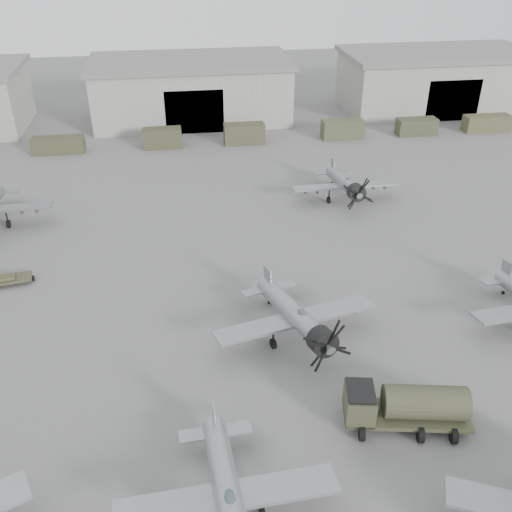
{
  "coord_description": "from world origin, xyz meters",
  "views": [
    {
      "loc": [
        -3.12,
        -23.29,
        26.48
      ],
      "look_at": [
        2.8,
        16.26,
        2.5
      ],
      "focal_mm": 40.0,
      "sensor_mm": 36.0,
      "label": 1
    }
  ],
  "objects_px": {
    "aircraft_near_1": "(228,498)",
    "aircraft_far_1": "(346,184)",
    "aircraft_mid_2": "(298,318)",
    "fuel_tanker": "(406,404)"
  },
  "relations": [
    {
      "from": "aircraft_near_1",
      "to": "aircraft_far_1",
      "type": "distance_m",
      "value": 39.22
    },
    {
      "from": "aircraft_mid_2",
      "to": "aircraft_far_1",
      "type": "relative_size",
      "value": 1.07
    },
    {
      "from": "aircraft_mid_2",
      "to": "fuel_tanker",
      "type": "bearing_deg",
      "value": -74.52
    },
    {
      "from": "aircraft_mid_2",
      "to": "aircraft_far_1",
      "type": "distance_m",
      "value": 24.29
    },
    {
      "from": "aircraft_near_1",
      "to": "aircraft_mid_2",
      "type": "height_order",
      "value": "aircraft_mid_2"
    },
    {
      "from": "aircraft_mid_2",
      "to": "aircraft_far_1",
      "type": "bearing_deg",
      "value": 52.23
    },
    {
      "from": "aircraft_near_1",
      "to": "fuel_tanker",
      "type": "distance_m",
      "value": 12.18
    },
    {
      "from": "aircraft_mid_2",
      "to": "aircraft_far_1",
      "type": "xyz_separation_m",
      "value": [
        9.94,
        22.17,
        -0.11
      ]
    },
    {
      "from": "aircraft_near_1",
      "to": "fuel_tanker",
      "type": "bearing_deg",
      "value": 21.41
    },
    {
      "from": "aircraft_near_1",
      "to": "aircraft_far_1",
      "type": "xyz_separation_m",
      "value": [
        16.31,
        35.66,
        0.03
      ]
    }
  ]
}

